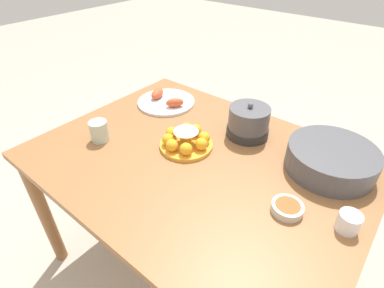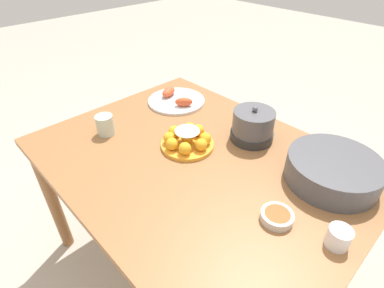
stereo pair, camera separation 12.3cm
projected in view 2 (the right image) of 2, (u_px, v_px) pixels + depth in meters
ground_plane at (196, 262)px, 1.65m from camera, size 12.00×12.00×0.00m
dining_table at (197, 175)px, 1.28m from camera, size 1.32×0.99×0.74m
cake_plate at (187, 140)px, 1.27m from camera, size 0.23×0.23×0.09m
serving_bowl at (333, 169)px, 1.08m from camera, size 0.33×0.33×0.10m
sauce_bowl at (277, 216)px, 0.96m from camera, size 0.11×0.11×0.03m
seafood_platter at (176, 100)px, 1.61m from camera, size 0.30×0.30×0.06m
cup_near at (105, 125)px, 1.34m from camera, size 0.08×0.08×0.09m
cup_far at (339, 237)px, 0.87m from camera, size 0.07×0.07×0.06m
warming_pot at (253, 126)px, 1.30m from camera, size 0.19×0.19×0.16m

